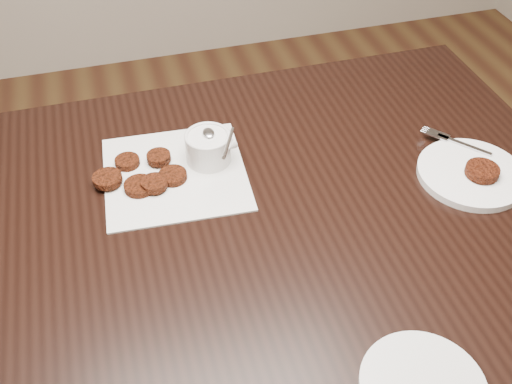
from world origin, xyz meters
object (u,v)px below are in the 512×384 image
at_px(table, 219,344).
at_px(plate_with_patty, 472,171).
at_px(napkin, 175,173).
at_px(sauce_ramekin, 207,135).

distance_m(table, plate_with_patty, 0.65).
relative_size(napkin, sauce_ramekin, 2.18).
relative_size(napkin, plate_with_patty, 1.32).
relative_size(sauce_ramekin, plate_with_patty, 0.61).
bearing_deg(napkin, plate_with_patty, -16.71).
distance_m(napkin, plate_with_patty, 0.58).
distance_m(napkin, sauce_ramekin, 0.10).
bearing_deg(table, napkin, 102.09).
relative_size(table, plate_with_patty, 7.08).
bearing_deg(plate_with_patty, napkin, 163.29).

